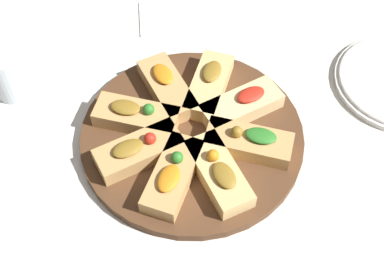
# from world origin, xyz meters

# --- Properties ---
(ground_plane) EXTENTS (3.00, 3.00, 0.00)m
(ground_plane) POSITION_xyz_m (0.00, 0.00, 0.00)
(ground_plane) COLOR silver
(serving_board) EXTENTS (0.38, 0.38, 0.02)m
(serving_board) POSITION_xyz_m (0.00, 0.00, 0.01)
(serving_board) COLOR #51331E
(serving_board) RESTS_ON ground_plane
(focaccia_slice_0) EXTENTS (0.14, 0.14, 0.05)m
(focaccia_slice_0) POSITION_xyz_m (0.07, 0.07, 0.03)
(focaccia_slice_0) COLOR #DBB775
(focaccia_slice_0) RESTS_ON serving_board
(focaccia_slice_1) EXTENTS (0.06, 0.14, 0.05)m
(focaccia_slice_1) POSITION_xyz_m (-0.00, 0.10, 0.03)
(focaccia_slice_1) COLOR tan
(focaccia_slice_1) RESTS_ON serving_board
(focaccia_slice_2) EXTENTS (0.14, 0.14, 0.04)m
(focaccia_slice_2) POSITION_xyz_m (-0.07, 0.07, 0.03)
(focaccia_slice_2) COLOR #E5C689
(focaccia_slice_2) RESTS_ON serving_board
(focaccia_slice_3) EXTENTS (0.14, 0.06, 0.04)m
(focaccia_slice_3) POSITION_xyz_m (-0.10, -0.00, 0.03)
(focaccia_slice_3) COLOR #DBB775
(focaccia_slice_3) RESTS_ON serving_board
(focaccia_slice_4) EXTENTS (0.14, 0.14, 0.04)m
(focaccia_slice_4) POSITION_xyz_m (-0.07, -0.07, 0.03)
(focaccia_slice_4) COLOR tan
(focaccia_slice_4) RESTS_ON serving_board
(focaccia_slice_5) EXTENTS (0.06, 0.14, 0.05)m
(focaccia_slice_5) POSITION_xyz_m (0.01, -0.10, 0.03)
(focaccia_slice_5) COLOR tan
(focaccia_slice_5) RESTS_ON serving_board
(focaccia_slice_6) EXTENTS (0.14, 0.14, 0.05)m
(focaccia_slice_6) POSITION_xyz_m (0.07, -0.07, 0.03)
(focaccia_slice_6) COLOR tan
(focaccia_slice_6) RESTS_ON serving_board
(focaccia_slice_7) EXTENTS (0.14, 0.06, 0.05)m
(focaccia_slice_7) POSITION_xyz_m (0.10, -0.00, 0.03)
(focaccia_slice_7) COLOR tan
(focaccia_slice_7) RESTS_ON serving_board
(water_glass) EXTENTS (0.07, 0.07, 0.09)m
(water_glass) POSITION_xyz_m (-0.01, -0.34, 0.05)
(water_glass) COLOR silver
(water_glass) RESTS_ON ground_plane
(napkin_stack) EXTENTS (0.13, 0.12, 0.01)m
(napkin_stack) POSITION_xyz_m (-0.27, -0.15, 0.00)
(napkin_stack) COLOR white
(napkin_stack) RESTS_ON ground_plane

